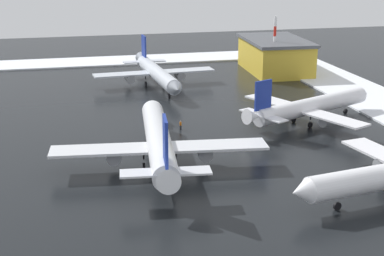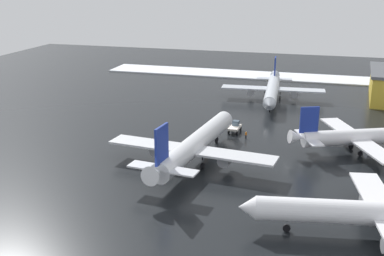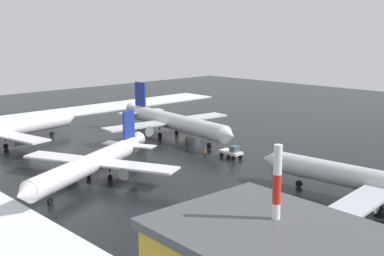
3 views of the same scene
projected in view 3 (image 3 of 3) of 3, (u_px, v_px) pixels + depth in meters
ground_plane at (229, 156)px, 95.24m from camera, size 240.00×240.00×0.00m
snow_bank_left at (59, 113)px, 142.31m from camera, size 14.00×116.00×0.38m
airplane_parked_portside at (174, 122)px, 109.76m from camera, size 39.25×32.65×11.65m
airplane_foreground_jet at (92, 163)px, 77.50m from camera, size 27.00×31.81×9.99m
airplane_distant_tail at (371, 181)px, 68.10m from camera, size 35.53×29.49×10.55m
airplane_far_rear at (8, 130)px, 102.77m from camera, size 29.52×35.34×10.53m
pushback_tug at (232, 152)px, 93.09m from camera, size 4.72×2.55×2.50m
ground_crew_beside_wing at (187, 138)px, 106.15m from camera, size 0.36×0.36×1.71m
ground_crew_by_nose_gear at (205, 152)px, 93.82m from camera, size 0.36×0.36×1.71m
antenna_mast at (275, 232)px, 40.81m from camera, size 0.70×0.70×15.23m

